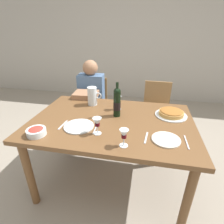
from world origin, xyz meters
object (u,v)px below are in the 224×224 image
wine_glass_left_diner (124,135)px  dinner_plate_right_setting (79,126)px  chair_right (156,109)px  dining_table (112,128)px  wine_glass_right_diner (97,123)px  wine_bottle (117,102)px  baked_tart (171,113)px  chair_left (94,104)px  salad_bowl (36,131)px  wine_glass_centre (118,100)px  dinner_plate_left_setting (166,140)px  water_pitcher (92,97)px  diner_left (90,102)px

wine_glass_left_diner → dinner_plate_right_setting: bearing=155.6°
wine_glass_left_diner → chair_right: wine_glass_left_diner is taller
dining_table → wine_glass_right_diner: wine_glass_right_diner is taller
wine_bottle → chair_right: size_ratio=0.39×
baked_tart → wine_bottle: bearing=-168.2°
dining_table → wine_glass_right_diner: size_ratio=10.52×
baked_tart → chair_left: (-1.01, 0.72, -0.29)m
salad_bowl → wine_glass_centre: bearing=47.3°
wine_bottle → wine_glass_left_diner: size_ratio=2.44×
salad_bowl → dinner_plate_right_setting: bearing=32.5°
dinner_plate_left_setting → chair_right: chair_right is taller
wine_bottle → chair_right: bearing=62.6°
water_pitcher → salad_bowl: (-0.26, -0.68, -0.06)m
salad_bowl → diner_left: (0.10, 1.05, -0.18)m
water_pitcher → wine_glass_left_diner: water_pitcher is taller
wine_bottle → dinner_plate_right_setting: 0.42m
dining_table → salad_bowl: bearing=-145.8°
dining_table → wine_bottle: size_ratio=4.46×
wine_glass_centre → dinner_plate_left_setting: bearing=-46.5°
water_pitcher → dinner_plate_left_setting: size_ratio=0.92×
wine_bottle → salad_bowl: bearing=-141.5°
chair_left → chair_right: bearing=174.8°
wine_glass_right_diner → diner_left: 1.04m
wine_glass_right_diner → dinner_plate_left_setting: wine_glass_right_diner is taller
baked_tart → dinner_plate_right_setting: size_ratio=1.17×
water_pitcher → dinner_plate_left_setting: 0.94m
diner_left → wine_glass_centre: bearing=132.0°
wine_glass_right_diner → baked_tart: bearing=36.2°
dining_table → wine_bottle: 0.25m
chair_left → chair_right: same height
wine_glass_left_diner → dinner_plate_left_setting: 0.35m
wine_glass_left_diner → dining_table: bearing=113.6°
dining_table → baked_tart: (0.55, 0.20, 0.12)m
baked_tart → diner_left: diner_left is taller
wine_bottle → wine_glass_centre: bearing=95.3°
chair_right → wine_glass_right_diner: bearing=66.6°
dining_table → dinner_plate_left_setting: dinner_plate_left_setting is taller
diner_left → chair_right: bearing=-170.4°
wine_glass_left_diner → chair_left: bearing=115.6°
salad_bowl → chair_right: bearing=51.9°
wine_bottle → wine_glass_centre: wine_bottle is taller
dining_table → chair_left: (-0.46, 0.92, -0.17)m
dinner_plate_right_setting → baked_tart: bearing=25.4°
wine_glass_centre → water_pitcher: bearing=166.9°
water_pitcher → dinner_plate_right_setting: (0.03, -0.49, -0.08)m
wine_glass_right_diner → wine_glass_centre: wine_glass_centre is taller
water_pitcher → baked_tart: size_ratio=0.67×
wine_glass_left_diner → wine_glass_right_diner: wine_glass_right_diner is taller
wine_bottle → dinner_plate_left_setting: 0.57m
dining_table → wine_glass_right_diner: 0.33m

